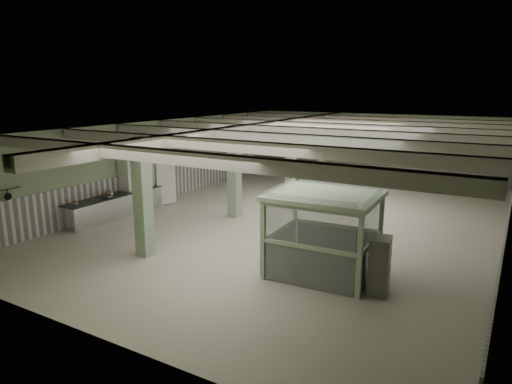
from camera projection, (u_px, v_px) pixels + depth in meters
The scene contains 33 objects.
floor at pixel (302, 219), 17.78m from camera, with size 20.00×20.00×0.00m, color beige.
ceiling at pixel (305, 127), 16.97m from camera, with size 14.00×20.00×0.02m, color silver.
wall_back at pixel (377, 146), 25.78m from camera, with size 14.00×0.02×3.60m, color #AEC29B.
wall_front at pixel (91, 255), 8.97m from camera, with size 14.00×0.02×3.60m, color #AEC29B.
wall_left at pixel (164, 160), 20.83m from camera, with size 0.02×20.00×3.60m, color #AEC29B.
wainscot_left at pixel (165, 182), 21.05m from camera, with size 0.05×19.90×1.50m, color white.
wainscot_right at pixel (508, 228), 14.17m from camera, with size 0.05×19.90×1.50m, color white.
wainscot_back at pixel (376, 164), 26.00m from camera, with size 13.90×0.05×1.50m, color white.
girder at pixel (248, 130), 18.26m from camera, with size 0.45×19.90×0.40m, color beige.
beam_a at pixel (172, 157), 10.71m from camera, with size 13.90×0.35×0.32m, color beige.
beam_b at pixel (231, 146), 12.81m from camera, with size 13.90×0.35×0.32m, color beige.
beam_c at pixel (273, 138), 14.91m from camera, with size 13.90×0.35×0.32m, color beige.
beam_d at pixel (305, 131), 17.01m from camera, with size 13.90×0.35×0.32m, color beige.
beam_e at pixel (329, 127), 19.12m from camera, with size 13.90×0.35×0.32m, color beige.
beam_f at pixel (349, 123), 21.22m from camera, with size 13.90×0.35×0.32m, color beige.
beam_g at pixel (366, 120), 23.32m from camera, with size 13.90×0.35×0.32m, color beige.
column_a at pixel (143, 198), 13.56m from camera, with size 0.42×0.42×3.60m, color #91A787.
column_b at pixel (234, 172), 17.77m from camera, with size 0.42×0.42×3.60m, color #91A787.
column_c at pixel (291, 156), 21.97m from camera, with size 0.42×0.42×3.60m, color #91A787.
column_d at pixel (323, 147), 25.34m from camera, with size 0.42×0.42×3.60m, color #91A787.
hook_rail at pixel (3, 190), 14.39m from camera, with size 0.02×0.02×1.20m, color black.
pendant_front at pixel (246, 160), 12.65m from camera, with size 0.44×0.44×0.22m, color #2F3C2D.
pendant_mid at pixel (322, 141), 17.27m from camera, with size 0.44×0.44×0.22m, color #2F3C2D.
pendant_back at pixel (363, 130), 21.47m from camera, with size 0.44×0.44×0.22m, color #2F3C2D.
prep_counter at pixel (119, 205), 18.16m from camera, with size 0.85×4.88×0.91m.
pitcher_near at pixel (109, 192), 17.72m from camera, with size 0.20×0.24×0.30m, color #B9B9BE, non-canonical shape.
pitcher_far at pixel (111, 194), 17.53m from camera, with size 0.18×0.21×0.27m, color #B9B9BE, non-canonical shape.
veg_colander at pixel (107, 194), 17.51m from camera, with size 0.51×0.51×0.23m, color #424247, non-canonical shape.
orange_bowl at pixel (75, 203), 16.43m from camera, with size 0.22×0.22×0.08m, color #B2B2B7.
skillet_far at pixel (8, 196), 14.51m from camera, with size 0.23×0.23×0.03m, color black.
walkin_cooler at pixel (145, 182), 19.42m from camera, with size 0.93×2.40×2.20m.
guard_booth at pixel (324, 218), 12.24m from camera, with size 2.94×2.53×2.39m.
filing_cabinet at pixel (380, 266), 11.20m from camera, with size 0.47×0.68×1.46m, color #5F6252.
Camera 1 is at (7.09, -15.66, 5.00)m, focal length 32.00 mm.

